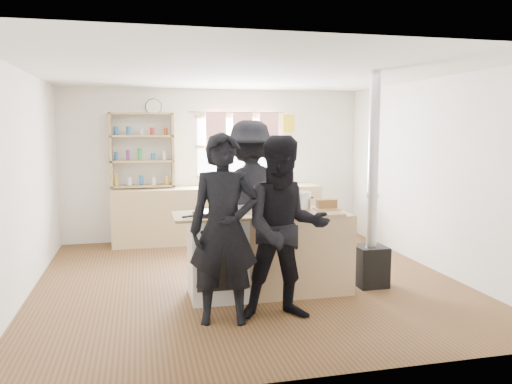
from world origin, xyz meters
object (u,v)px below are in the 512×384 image
(thermos, at_px, (262,176))
(cooking_island, at_px, (270,253))
(roast_tray, at_px, (258,208))
(person_near_left, at_px, (224,229))
(stockpot_counter, at_px, (297,201))
(flue_heater, at_px, (371,231))
(person_far, at_px, (250,197))
(person_near_right, at_px, (285,229))
(skillet_greens, at_px, (208,213))
(bread_board, at_px, (327,205))
(stockpot_stove, at_px, (222,204))

(thermos, bearing_deg, cooking_island, -102.18)
(roast_tray, bearing_deg, person_near_left, -123.85)
(thermos, distance_m, stockpot_counter, 2.71)
(thermos, height_order, flue_heater, flue_heater)
(thermos, bearing_deg, person_far, -108.63)
(thermos, height_order, person_near_right, person_near_right)
(person_near_left, bearing_deg, person_far, 79.43)
(cooking_island, height_order, person_far, person_far)
(person_near_right, xyz_separation_m, person_far, (0.04, 1.70, 0.08))
(skillet_greens, relative_size, bread_board, 1.54)
(cooking_island, bearing_deg, person_far, 90.91)
(person_near_right, bearing_deg, bread_board, 52.69)
(bread_board, relative_size, person_far, 0.15)
(stockpot_stove, relative_size, person_far, 0.11)
(stockpot_stove, xyz_separation_m, stockpot_counter, (0.85, -0.10, 0.02))
(thermos, relative_size, skillet_greens, 0.72)
(stockpot_counter, bearing_deg, cooking_island, -168.39)
(stockpot_counter, height_order, person_near_right, person_near_right)
(stockpot_stove, height_order, person_near_right, person_near_right)
(stockpot_counter, distance_m, bread_board, 0.34)
(stockpot_stove, distance_m, stockpot_counter, 0.85)
(flue_heater, relative_size, person_far, 1.28)
(skillet_greens, bearing_deg, thermos, 65.46)
(stockpot_stove, distance_m, person_near_left, 0.90)
(person_near_right, height_order, person_far, person_far)
(stockpot_stove, relative_size, flue_heater, 0.09)
(stockpot_counter, height_order, bread_board, stockpot_counter)
(stockpot_stove, bearing_deg, person_near_left, -98.09)
(thermos, xyz_separation_m, roast_tray, (-0.72, -2.72, -0.09))
(roast_tray, height_order, bread_board, bread_board)
(flue_heater, distance_m, person_near_right, 1.50)
(thermos, bearing_deg, stockpot_stove, -113.06)
(flue_heater, bearing_deg, roast_tray, 177.61)
(stockpot_counter, relative_size, flue_heater, 0.13)
(flue_heater, xyz_separation_m, person_near_left, (-1.86, -0.71, 0.25))
(person_near_right, bearing_deg, skillet_greens, 139.69)
(person_near_left, bearing_deg, bread_board, 38.68)
(thermos, distance_m, skillet_greens, 3.12)
(thermos, height_order, person_far, person_far)
(skillet_greens, height_order, person_near_left, person_near_left)
(stockpot_stove, bearing_deg, person_far, 57.70)
(bread_board, xyz_separation_m, person_near_right, (-0.72, -0.76, -0.09))
(person_near_right, bearing_deg, person_near_left, -177.48)
(cooking_island, relative_size, roast_tray, 4.38)
(thermos, distance_m, stockpot_stove, 2.83)
(thermos, bearing_deg, stockpot_counter, -95.47)
(roast_tray, bearing_deg, person_far, 83.36)
(stockpot_stove, xyz_separation_m, bread_board, (1.18, -0.17, -0.03))
(person_near_left, bearing_deg, skillet_greens, 105.47)
(person_near_right, bearing_deg, stockpot_stove, 122.60)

